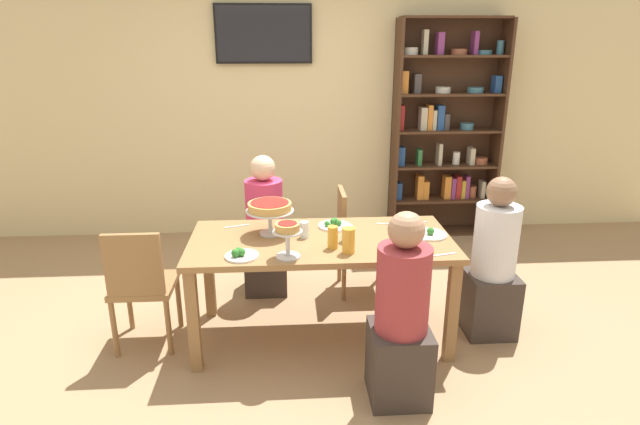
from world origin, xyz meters
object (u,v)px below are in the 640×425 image
(deep_dish_pizza_stand, at_px, (270,208))
(television, at_px, (264,34))
(chair_far_right, at_px, (355,236))
(salad_plate_near_diner, at_px, (334,225))
(water_glass_clear_far, at_px, (420,247))
(diner_head_east, at_px, (493,269))
(diner_far_left, at_px, (265,235))
(cutlery_fork_near, at_px, (389,224))
(bookshelf, at_px, (445,130))
(cutlery_fork_far, at_px, (237,226))
(beer_glass_amber_tall, at_px, (349,240))
(cutlery_knife_far, at_px, (416,224))
(diner_near_right, at_px, (401,323))
(beer_glass_amber_short, at_px, (407,236))
(cutlery_knife_near, at_px, (443,255))
(salad_plate_far_diner, at_px, (241,255))
(salad_plate_spare, at_px, (429,234))
(water_glass_clear_near, at_px, (304,230))
(beer_glass_amber_spare, at_px, (333,237))
(chair_head_west, at_px, (141,283))
(personal_pizza_stand, at_px, (288,233))
(dining_table, at_px, (321,251))
(water_glass_clear_spare, at_px, (347,233))

(deep_dish_pizza_stand, bearing_deg, television, 92.17)
(television, height_order, chair_far_right, television)
(salad_plate_near_diner, height_order, water_glass_clear_far, water_glass_clear_far)
(diner_head_east, height_order, diner_far_left, same)
(water_glass_clear_far, relative_size, cutlery_fork_near, 0.62)
(bookshelf, distance_m, cutlery_fork_far, 2.68)
(beer_glass_amber_tall, distance_m, cutlery_knife_far, 0.74)
(diner_near_right, height_order, beer_glass_amber_short, diner_near_right)
(diner_near_right, distance_m, cutlery_knife_near, 0.55)
(diner_near_right, xyz_separation_m, salad_plate_far_diner, (-0.92, 0.41, 0.27))
(cutlery_fork_near, xyz_separation_m, cutlery_fork_far, (-1.09, 0.02, 0.00))
(salad_plate_spare, height_order, water_glass_clear_near, water_glass_clear_near)
(salad_plate_spare, distance_m, beer_glass_amber_spare, 0.69)
(diner_head_east, xyz_separation_m, beer_glass_amber_short, (-0.66, -0.17, 0.33))
(chair_head_west, relative_size, personal_pizza_stand, 3.90)
(diner_far_left, xyz_separation_m, cutlery_knife_far, (1.11, -0.50, 0.25))
(chair_far_right, bearing_deg, cutlery_fork_near, 22.82)
(diner_head_east, bearing_deg, diner_far_left, -25.46)
(dining_table, xyz_separation_m, cutlery_fork_far, (-0.58, 0.27, 0.09))
(chair_far_right, distance_m, salad_plate_near_diner, 0.58)
(chair_far_right, relative_size, personal_pizza_stand, 3.90)
(cutlery_knife_near, bearing_deg, bookshelf, 59.87)
(television, distance_m, salad_plate_near_diner, 2.35)
(personal_pizza_stand, bearing_deg, beer_glass_amber_short, 7.69)
(deep_dish_pizza_stand, bearing_deg, salad_plate_spare, -5.21)
(diner_near_right, height_order, chair_head_west, diner_near_right)
(salad_plate_spare, bearing_deg, television, 118.64)
(diner_head_east, xyz_separation_m, salad_plate_far_diner, (-1.71, -0.26, 0.27))
(water_glass_clear_far, height_order, cutlery_knife_far, water_glass_clear_far)
(chair_far_right, xyz_separation_m, salad_plate_far_diner, (-0.84, -0.96, 0.27))
(television, relative_size, beer_glass_amber_spare, 6.42)
(diner_head_east, distance_m, beer_glass_amber_short, 0.76)
(dining_table, height_order, beer_glass_amber_spare, beer_glass_amber_spare)
(salad_plate_spare, relative_size, water_glass_clear_near, 2.16)
(television, distance_m, beer_glass_amber_short, 2.78)
(dining_table, distance_m, bookshelf, 2.51)
(chair_far_right, bearing_deg, beer_glass_amber_spare, -17.09)
(salad_plate_spare, bearing_deg, deep_dish_pizza_stand, 174.79)
(bookshelf, bearing_deg, salad_plate_spare, -108.95)
(diner_head_east, height_order, salad_plate_far_diner, diner_head_east)
(chair_head_west, distance_m, cutlery_knife_near, 1.96)
(personal_pizza_stand, bearing_deg, cutlery_knife_near, -1.92)
(dining_table, xyz_separation_m, water_glass_clear_spare, (0.17, -0.06, 0.15))
(diner_near_right, bearing_deg, personal_pizza_stand, 57.97)
(television, bearing_deg, water_glass_clear_near, -81.65)
(diner_far_left, relative_size, beer_glass_amber_tall, 7.09)
(cutlery_fork_near, distance_m, cutlery_knife_far, 0.20)
(television, xyz_separation_m, cutlery_fork_near, (0.92, -1.86, -1.31))
(chair_head_west, xyz_separation_m, beer_glass_amber_spare, (1.26, -0.10, 0.33))
(chair_far_right, bearing_deg, water_glass_clear_spare, -12.05)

